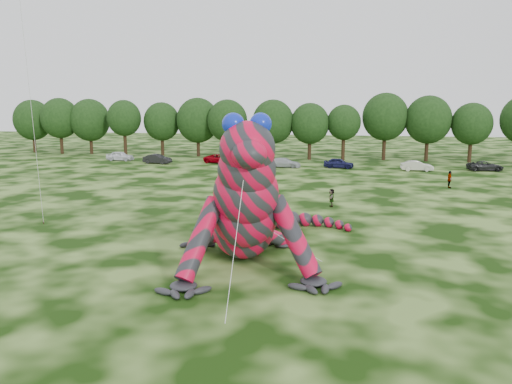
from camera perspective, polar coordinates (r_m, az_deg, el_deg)
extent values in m
plane|color=#16330A|center=(24.33, 4.36, -11.32)|extent=(240.00, 240.00, 0.00)
cylinder|color=silver|center=(37.54, -24.27, 8.50)|extent=(0.02, 0.02, 17.28)
cylinder|color=#382314|center=(40.51, -23.11, -3.20)|extent=(0.08, 0.08, 0.24)
imported|color=white|center=(81.01, -15.27, 3.99)|extent=(4.33, 1.86, 1.46)
imported|color=black|center=(75.63, -11.21, 3.72)|extent=(4.46, 2.16, 1.41)
imported|color=#98010B|center=(75.13, -4.15, 3.82)|extent=(5.10, 2.95, 1.34)
imported|color=#B5B9BF|center=(70.10, 3.27, 3.37)|extent=(4.74, 2.38, 1.32)
imported|color=#171844|center=(70.05, 9.45, 3.28)|extent=(4.29, 2.16, 1.40)
imported|color=beige|center=(69.53, 17.90, 2.86)|extent=(4.22, 1.72, 1.36)
imported|color=#242426|center=(73.06, 24.72, 2.72)|extent=(4.87, 2.80, 1.28)
imported|color=gray|center=(49.07, 1.53, 0.67)|extent=(0.92, 0.99, 1.64)
imported|color=gray|center=(43.77, 8.63, -0.65)|extent=(0.54, 1.48, 1.57)
imported|color=gray|center=(45.51, -0.14, 0.00)|extent=(0.70, 0.51, 1.77)
imported|color=gray|center=(56.55, 21.25, 1.33)|extent=(0.47, 1.08, 1.83)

